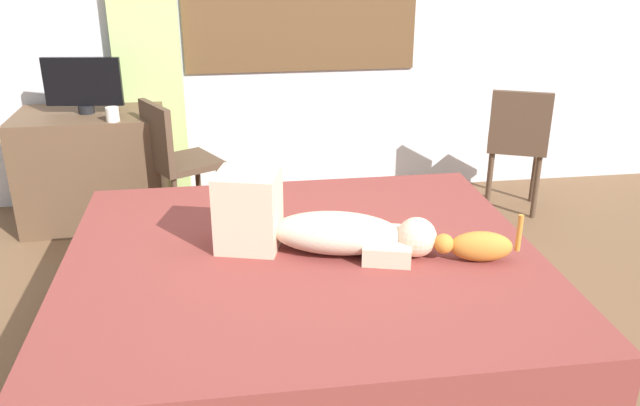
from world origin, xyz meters
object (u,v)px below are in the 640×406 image
at_px(bed, 304,308).
at_px(desk, 94,168).
at_px(person_lying, 314,225).
at_px(tv_monitor, 83,85).
at_px(chair_by_desk, 174,158).
at_px(cup, 113,114).
at_px(chair_spare, 517,141).
at_px(cat, 477,246).

relative_size(bed, desk, 2.31).
relative_size(person_lying, tv_monitor, 1.95).
relative_size(tv_monitor, chair_by_desk, 0.56).
bearing_deg(tv_monitor, cup, -48.95).
xyz_separation_m(bed, tv_monitor, (-1.16, 1.73, 0.66)).
distance_m(bed, chair_spare, 2.22).
bearing_deg(person_lying, chair_by_desk, 115.53).
bearing_deg(cat, cup, 135.20).
bearing_deg(cup, cat, -44.80).
xyz_separation_m(desk, tv_monitor, (0.00, 0.00, 0.55)).
bearing_deg(cup, bed, -57.21).
relative_size(cat, chair_spare, 0.41).
bearing_deg(chair_by_desk, cat, -50.48).
xyz_separation_m(bed, cat, (0.71, -0.16, 0.33)).
distance_m(bed, desk, 2.09).
xyz_separation_m(person_lying, desk, (-1.22, 1.69, -0.27)).
xyz_separation_m(person_lying, tv_monitor, (-1.21, 1.69, 0.28)).
relative_size(cat, tv_monitor, 0.74).
bearing_deg(bed, chair_by_desk, 113.28).
xyz_separation_m(cat, chair_by_desk, (-1.34, 1.62, -0.09)).
relative_size(person_lying, cup, 10.87).
distance_m(cat, cup, 2.37).
height_order(bed, cat, cat).
bearing_deg(chair_spare, person_lying, -137.19).
distance_m(person_lying, cat, 0.69).
bearing_deg(bed, cup, 122.79).
bearing_deg(person_lying, chair_spare, 42.81).
xyz_separation_m(bed, person_lying, (0.05, 0.04, 0.38)).
distance_m(cup, chair_spare, 2.61).
relative_size(person_lying, desk, 1.04).
bearing_deg(tv_monitor, bed, -56.06).
distance_m(cat, chair_by_desk, 2.10).
relative_size(desk, tv_monitor, 1.88).
xyz_separation_m(person_lying, cat, (0.66, -0.20, -0.05)).
relative_size(cat, cup, 4.12).
distance_m(bed, person_lying, 0.39).
height_order(chair_by_desk, chair_spare, same).
bearing_deg(cat, desk, 134.80).
xyz_separation_m(cat, tv_monitor, (-1.87, 1.89, 0.33)).
xyz_separation_m(cat, desk, (-1.87, 1.89, -0.22)).
xyz_separation_m(person_lying, chair_by_desk, (-0.68, 1.42, -0.13)).
xyz_separation_m(person_lying, chair_spare, (1.57, 1.46, -0.13)).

